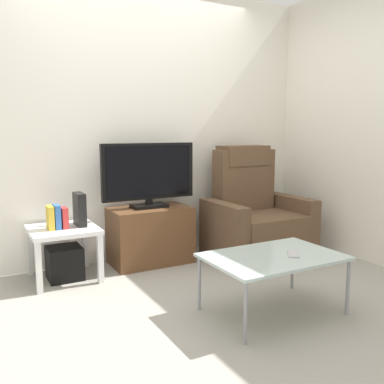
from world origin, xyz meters
The scene contains 14 objects.
ground_plane centered at (0.00, 0.00, 0.00)m, with size 6.40×6.40×0.00m, color #9E998E.
wall_back centered at (0.00, 1.13, 1.30)m, with size 6.40×0.06×2.60m, color silver.
wall_side centered at (1.88, 0.00, 1.30)m, with size 0.06×4.48×2.60m, color silver.
tv_stand centered at (0.04, 0.85, 0.26)m, with size 0.73×0.43×0.52m.
television centered at (0.04, 0.87, 0.84)m, with size 0.89×0.20×0.60m.
recliner_armchair centered at (1.09, 0.64, 0.37)m, with size 0.98×0.78×1.08m.
side_table centered at (-0.76, 0.79, 0.37)m, with size 0.54×0.54×0.44m.
subwoofer_box centered at (-0.76, 0.79, 0.14)m, with size 0.27×0.27×0.27m, color black.
book_leftmost centered at (-0.86, 0.77, 0.54)m, with size 0.05×0.14×0.19m, color gold.
book_middle centered at (-0.81, 0.77, 0.54)m, with size 0.04×0.13×0.20m, color #3366B2.
book_rightmost centered at (-0.75, 0.77, 0.53)m, with size 0.05×0.13×0.17m, color red.
game_console centered at (-0.62, 0.80, 0.58)m, with size 0.07×0.20×0.28m, color black.
coffee_table centered at (0.34, -0.55, 0.38)m, with size 0.90×0.60×0.40m.
cell_phone centered at (0.46, -0.61, 0.41)m, with size 0.07×0.15×0.01m, color #B7B7BC.
Camera 1 is at (-1.44, -2.68, 1.23)m, focal length 39.13 mm.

